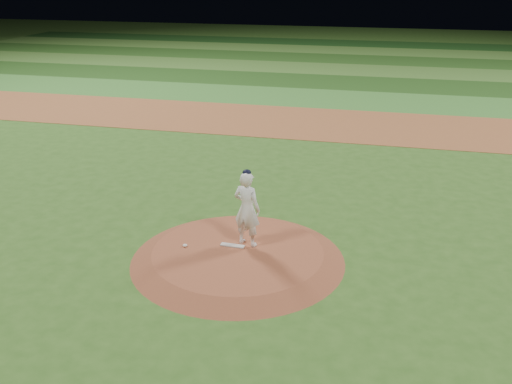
% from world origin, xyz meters
% --- Properties ---
extents(ground, '(120.00, 120.00, 0.00)m').
position_xyz_m(ground, '(0.00, 0.00, 0.00)').
color(ground, '#315D1E').
rests_on(ground, ground).
extents(infield_dirt_band, '(70.00, 6.00, 0.02)m').
position_xyz_m(infield_dirt_band, '(0.00, 14.00, 0.01)').
color(infield_dirt_band, brown).
rests_on(infield_dirt_band, ground).
extents(outfield_stripe_0, '(70.00, 5.00, 0.02)m').
position_xyz_m(outfield_stripe_0, '(0.00, 19.50, 0.01)').
color(outfield_stripe_0, '#37792C').
rests_on(outfield_stripe_0, ground).
extents(outfield_stripe_1, '(70.00, 5.00, 0.02)m').
position_xyz_m(outfield_stripe_1, '(0.00, 24.50, 0.01)').
color(outfield_stripe_1, '#1F4616').
rests_on(outfield_stripe_1, ground).
extents(outfield_stripe_2, '(70.00, 5.00, 0.02)m').
position_xyz_m(outfield_stripe_2, '(0.00, 29.50, 0.01)').
color(outfield_stripe_2, '#3F6F28').
rests_on(outfield_stripe_2, ground).
extents(outfield_stripe_3, '(70.00, 5.00, 0.02)m').
position_xyz_m(outfield_stripe_3, '(0.00, 34.50, 0.01)').
color(outfield_stripe_3, '#224B18').
rests_on(outfield_stripe_3, ground).
extents(outfield_stripe_4, '(70.00, 5.00, 0.02)m').
position_xyz_m(outfield_stripe_4, '(0.00, 39.50, 0.01)').
color(outfield_stripe_4, '#43752A').
rests_on(outfield_stripe_4, ground).
extents(outfield_stripe_5, '(70.00, 5.00, 0.02)m').
position_xyz_m(outfield_stripe_5, '(0.00, 44.50, 0.01)').
color(outfield_stripe_5, '#174014').
rests_on(outfield_stripe_5, ground).
extents(pitchers_mound, '(5.50, 5.50, 0.25)m').
position_xyz_m(pitchers_mound, '(0.00, 0.00, 0.12)').
color(pitchers_mound, brown).
rests_on(pitchers_mound, ground).
extents(pitching_rubber, '(0.64, 0.19, 0.03)m').
position_xyz_m(pitching_rubber, '(-0.21, 0.23, 0.27)').
color(pitching_rubber, beige).
rests_on(pitching_rubber, pitchers_mound).
extents(rosin_bag, '(0.12, 0.12, 0.07)m').
position_xyz_m(rosin_bag, '(-1.40, -0.09, 0.28)').
color(rosin_bag, silver).
rests_on(rosin_bag, pitchers_mound).
extents(pitcher_on_mound, '(0.84, 0.67, 2.08)m').
position_xyz_m(pitcher_on_mound, '(0.14, 0.42, 1.27)').
color(pitcher_on_mound, white).
rests_on(pitcher_on_mound, pitchers_mound).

